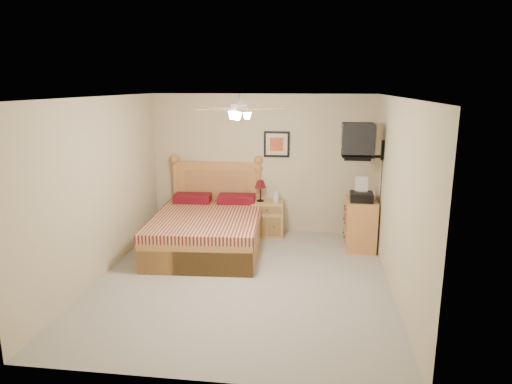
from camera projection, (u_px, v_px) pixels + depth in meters
floor at (243, 280)px, 6.36m from camera, size 4.50×4.50×0.00m
ceiling at (241, 97)px, 5.78m from camera, size 4.00×4.50×0.04m
wall_back at (262, 164)px, 8.24m from camera, size 4.00×0.04×2.50m
wall_front at (201, 253)px, 3.90m from camera, size 4.00×0.04×2.50m
wall_left at (100, 189)px, 6.32m from camera, size 0.04×4.50×2.50m
wall_right at (397, 197)px, 5.82m from camera, size 0.04×4.50×2.50m
bed at (207, 208)px, 7.37m from camera, size 1.80×2.28×1.42m
nightstand at (268, 218)px, 8.21m from camera, size 0.59×0.46×0.62m
table_lamp at (260, 191)px, 8.14m from camera, size 0.26×0.26×0.38m
lotion_bottle at (276, 195)px, 8.05m from camera, size 0.13×0.13×0.26m
framed_picture at (277, 144)px, 8.10m from camera, size 0.46×0.04×0.46m
dresser at (360, 224)px, 7.53m from camera, size 0.49×0.70×0.82m
fax_machine at (362, 190)px, 7.30m from camera, size 0.37×0.39×0.38m
magazine_lower at (356, 196)px, 7.64m from camera, size 0.29×0.33×0.03m
magazine_upper at (357, 194)px, 7.63m from camera, size 0.22×0.29×0.02m
wall_tv at (368, 141)px, 7.02m from camera, size 0.56×0.46×0.58m
ceiling_fan at (239, 109)px, 5.62m from camera, size 1.14×1.14×0.28m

